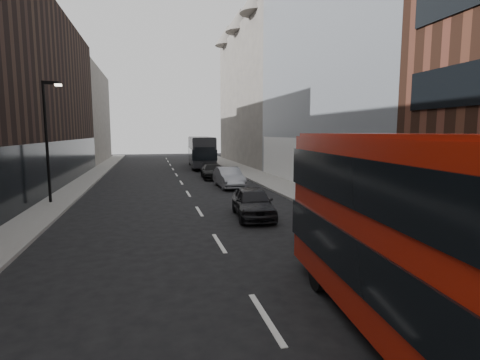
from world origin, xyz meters
TOP-DOWN VIEW (x-y plane):
  - sidewalk_right at (7.50, 25.00)m, footprint 3.00×80.00m
  - sidewalk_left at (-8.00, 25.00)m, footprint 2.00×80.00m
  - building_modern_block at (11.47, 21.00)m, footprint 5.03×22.00m
  - building_victorian at (11.38, 44.00)m, footprint 6.50×24.00m
  - building_left_mid at (-11.50, 30.00)m, footprint 5.00×24.00m
  - building_left_far at (-11.50, 52.00)m, footprint 5.00×20.00m
  - street_lamp at (-8.22, 18.00)m, footprint 1.06×0.22m
  - red_bus at (2.53, -0.23)m, footprint 3.48×10.59m
  - grey_bus at (3.49, 39.51)m, footprint 3.37×11.58m
  - car_a at (2.45, 12.00)m, footprint 2.22×4.62m
  - car_b at (3.37, 22.35)m, footprint 1.78×4.77m
  - car_c at (3.01, 28.14)m, footprint 2.09×4.72m

SIDE VIEW (x-z plane):
  - sidewalk_right at x=7.50m, z-range 0.00..0.15m
  - sidewalk_left at x=-8.00m, z-range 0.00..0.15m
  - car_c at x=3.01m, z-range 0.00..1.35m
  - car_a at x=2.45m, z-range 0.00..1.52m
  - car_b at x=3.37m, z-range 0.00..1.56m
  - grey_bus at x=3.49m, z-range 0.13..3.83m
  - red_bus at x=2.53m, z-range 0.23..4.44m
  - street_lamp at x=-8.22m, z-range 0.68..7.68m
  - building_left_far at x=-11.50m, z-range 0.00..13.00m
  - building_left_mid at x=-11.50m, z-range 0.00..14.00m
  - building_victorian at x=11.38m, z-range -0.84..20.16m
  - building_modern_block at x=11.47m, z-range -0.10..19.90m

